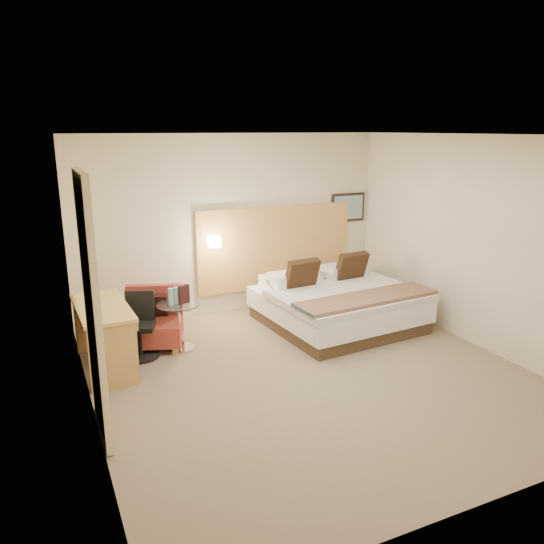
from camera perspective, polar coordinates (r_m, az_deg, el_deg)
name	(u,v)px	position (r m, az deg, el deg)	size (l,w,h in m)	color
floor	(311,375)	(6.31, 4.17, -10.94)	(4.80, 5.00, 0.02)	#776650
ceiling	(316,134)	(5.67, 4.71, 14.59)	(4.80, 5.00, 0.02)	white
wall_back	(233,225)	(8.08, -4.22, 5.07)	(4.80, 0.02, 2.70)	beige
wall_front	(490,343)	(3.94, 22.41, -7.05)	(4.80, 0.02, 2.70)	beige
wall_left	(82,288)	(5.16, -19.74, -1.64)	(0.02, 5.00, 2.70)	beige
wall_right	(478,243)	(7.29, 21.27, 2.97)	(0.02, 5.00, 2.70)	beige
headboard_panel	(276,247)	(8.38, 0.42, 2.70)	(2.60, 0.04, 1.30)	tan
art_frame	(348,207)	(8.92, 8.17, 6.90)	(0.62, 0.03, 0.47)	black
art_canvas	(349,208)	(8.91, 8.23, 6.88)	(0.54, 0.01, 0.39)	gray
lamp_arm	(213,241)	(7.92, -6.34, 3.34)	(0.02, 0.02, 0.12)	silver
lamp_shade	(215,242)	(7.86, -6.20, 3.26)	(0.15, 0.15, 0.15)	#FFEDC6
curtain	(92,309)	(4.96, -18.76, -3.78)	(0.06, 0.90, 2.42)	beige
bottle_a	(171,297)	(6.78, -10.84, -2.64)	(0.07, 0.07, 0.22)	#89BFD4
bottle_b	(176,295)	(6.83, -10.27, -2.48)	(0.07, 0.07, 0.22)	#97D2EA
menu_folder	(184,294)	(6.82, -9.46, -2.37)	(0.14, 0.05, 0.24)	#321614
bed	(337,304)	(7.72, 7.00, -3.39)	(2.14, 2.10, 0.98)	#3F2E1F
lounge_chair	(154,323)	(7.11, -12.60, -5.40)	(0.90, 0.84, 0.77)	tan
side_table	(179,324)	(6.93, -9.97, -5.53)	(0.70, 0.70, 0.61)	silver
desk	(105,319)	(6.51, -17.53, -4.84)	(0.61, 1.27, 0.78)	gold
desk_chair	(140,331)	(6.82, -14.01, -6.16)	(0.58, 0.58, 0.81)	black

